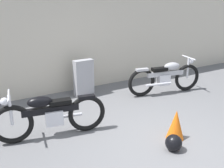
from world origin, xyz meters
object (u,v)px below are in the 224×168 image
(helmet, at_px, (174,143))
(traffic_cone, at_px, (176,125))
(motorcycle_black, at_px, (50,115))
(stone_marker, at_px, (84,78))
(motorcycle_silver, at_px, (166,77))

(helmet, xyz_separation_m, traffic_cone, (0.30, 0.28, 0.13))
(traffic_cone, height_order, motorcycle_black, motorcycle_black)
(stone_marker, relative_size, motorcycle_silver, 0.46)
(stone_marker, xyz_separation_m, traffic_cone, (0.50, -2.84, -0.20))
(motorcycle_black, relative_size, motorcycle_silver, 0.98)
(stone_marker, height_order, motorcycle_silver, stone_marker)
(traffic_cone, bearing_deg, helmet, -136.75)
(stone_marker, distance_m, motorcycle_silver, 2.14)
(motorcycle_black, bearing_deg, helmet, 147.40)
(helmet, height_order, traffic_cone, traffic_cone)
(helmet, bearing_deg, motorcycle_silver, 51.80)
(helmet, xyz_separation_m, motorcycle_black, (-1.61, 1.47, 0.30))
(helmet, relative_size, traffic_cone, 0.51)
(motorcycle_black, bearing_deg, stone_marker, -120.65)
(stone_marker, bearing_deg, motorcycle_silver, -25.92)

